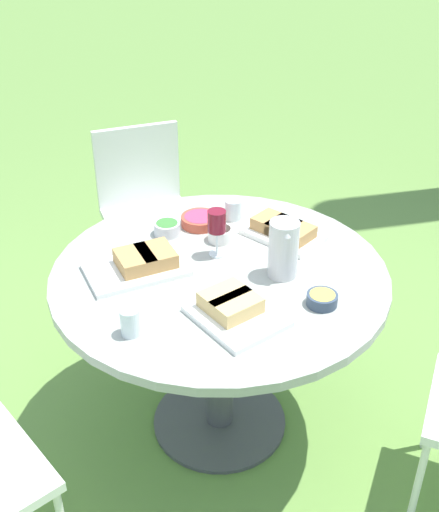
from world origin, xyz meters
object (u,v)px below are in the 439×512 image
at_px(chair_far_back, 145,201).
at_px(wine_glass, 216,223).
at_px(water_pitcher, 283,249).
at_px(dining_table, 220,299).

xyz_separation_m(chair_far_back, wine_glass, (0.95, 0.29, 0.38)).
bearing_deg(wine_glass, water_pitcher, 54.90).
relative_size(water_pitcher, wine_glass, 1.15).
relative_size(dining_table, chair_far_back, 1.37).
relative_size(chair_far_back, wine_glass, 4.83).
bearing_deg(chair_far_back, water_pitcher, 24.74).
bearing_deg(wine_glass, dining_table, 1.08).
bearing_deg(dining_table, water_pitcher, 77.58).
height_order(chair_far_back, wine_glass, wine_glass).
distance_m(dining_table, wine_glass, 0.28).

